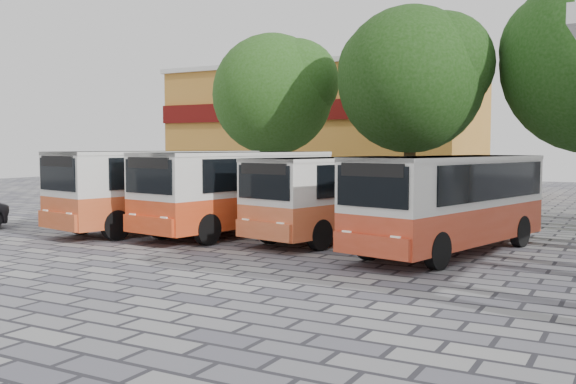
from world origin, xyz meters
The scene contains 8 objects.
ground centered at (0.00, 0.00, 0.00)m, with size 90.00×90.00×0.00m, color #565561.
shophouse_block centered at (-11.00, 25.99, 4.16)m, with size 20.40×10.40×8.30m.
bus_far_left centered at (-6.88, 3.73, 1.62)m, with size 4.03×8.19×2.81m.
bus_centre_left centered at (-3.88, 4.26, 1.61)m, with size 3.62×8.04×2.78m.
bus_centre_right centered at (-0.29, 4.87, 1.52)m, with size 3.79×7.66×2.62m.
bus_far_right centered at (3.47, 3.74, 1.56)m, with size 3.97×7.88×2.70m.
tree_left centered at (-7.78, 13.39, 5.72)m, with size 6.20×5.90×8.48m.
tree_middle centered at (-0.56, 12.69, 6.01)m, with size 6.54×6.23×8.93m.
Camera 1 is at (8.13, -13.93, 2.95)m, focal length 40.00 mm.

